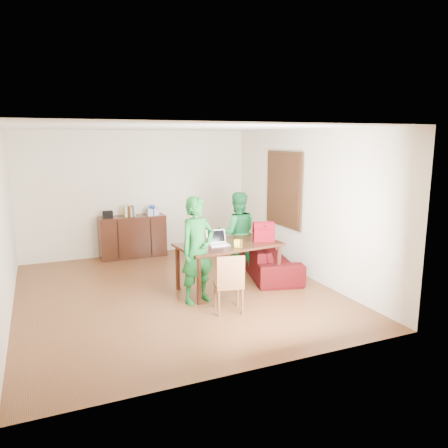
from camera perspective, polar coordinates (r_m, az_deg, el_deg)
name	(u,v)px	position (r m, az deg, el deg)	size (l,w,h in m)	color
room	(173,214)	(7.25, -6.71, 1.30)	(5.20, 5.70, 2.90)	#4B2712
table	(229,249)	(7.39, 0.61, -3.31)	(1.80, 1.15, 0.79)	black
chair	(229,295)	(6.55, 0.60, -9.22)	(0.48, 0.46, 0.89)	brown
person_near	(198,250)	(6.76, -3.47, -3.45)	(0.61, 0.40, 1.67)	#13591F
person_far	(237,233)	(8.23, 1.75, -1.20)	(0.76, 0.59, 1.56)	#16662E
laptop	(219,243)	(7.24, -0.67, -2.43)	(0.34, 0.25, 0.23)	white
bananas	(237,246)	(7.06, 1.71, -2.91)	(0.15, 0.09, 0.06)	yellow
bottle	(241,243)	(7.06, 2.21, -2.47)	(0.05, 0.05, 0.16)	#503212
red_bag	(263,233)	(7.56, 5.17, -1.21)	(0.36, 0.21, 0.26)	maroon
sofa	(268,257)	(8.41, 5.81, -4.35)	(2.05, 0.80, 0.60)	#38070F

